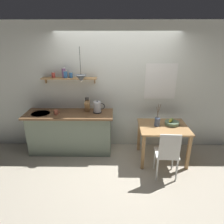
{
  "coord_description": "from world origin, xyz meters",
  "views": [
    {
      "loc": [
        -0.05,
        -3.53,
        2.38
      ],
      "look_at": [
        -0.1,
        0.25,
        0.95
      ],
      "focal_mm": 31.72,
      "sensor_mm": 36.0,
      "label": 1
    }
  ],
  "objects_px": {
    "pendant_lamp": "(81,78)",
    "dining_chair_near": "(168,153)",
    "coffee_mug_by_sink": "(56,112)",
    "knife_block": "(87,106)",
    "electric_kettle": "(97,107)",
    "fruit_bowl": "(172,123)",
    "dining_table": "(163,131)",
    "twig_vase": "(157,122)"
  },
  "relations": [
    {
      "from": "dining_table",
      "to": "pendant_lamp",
      "type": "distance_m",
      "value": 1.93
    },
    {
      "from": "dining_table",
      "to": "knife_block",
      "type": "height_order",
      "value": "knife_block"
    },
    {
      "from": "coffee_mug_by_sink",
      "to": "fruit_bowl",
      "type": "bearing_deg",
      "value": -3.13
    },
    {
      "from": "dining_chair_near",
      "to": "twig_vase",
      "type": "xyz_separation_m",
      "value": [
        -0.08,
        0.62,
        0.32
      ]
    },
    {
      "from": "dining_chair_near",
      "to": "electric_kettle",
      "type": "distance_m",
      "value": 1.65
    },
    {
      "from": "dining_chair_near",
      "to": "pendant_lamp",
      "type": "relative_size",
      "value": 1.4
    },
    {
      "from": "dining_table",
      "to": "coffee_mug_by_sink",
      "type": "xyz_separation_m",
      "value": [
        -2.16,
        0.2,
        0.33
      ]
    },
    {
      "from": "knife_block",
      "to": "coffee_mug_by_sink",
      "type": "bearing_deg",
      "value": -161.95
    },
    {
      "from": "knife_block",
      "to": "coffee_mug_by_sink",
      "type": "relative_size",
      "value": 2.68
    },
    {
      "from": "twig_vase",
      "to": "electric_kettle",
      "type": "xyz_separation_m",
      "value": [
        -1.19,
        0.31,
        0.19
      ]
    },
    {
      "from": "dining_chair_near",
      "to": "fruit_bowl",
      "type": "distance_m",
      "value": 0.75
    },
    {
      "from": "coffee_mug_by_sink",
      "to": "twig_vase",
      "type": "bearing_deg",
      "value": -5.04
    },
    {
      "from": "pendant_lamp",
      "to": "coffee_mug_by_sink",
      "type": "bearing_deg",
      "value": -173.08
    },
    {
      "from": "dining_table",
      "to": "electric_kettle",
      "type": "distance_m",
      "value": 1.42
    },
    {
      "from": "dining_table",
      "to": "pendant_lamp",
      "type": "relative_size",
      "value": 1.44
    },
    {
      "from": "knife_block",
      "to": "dining_table",
      "type": "bearing_deg",
      "value": -14.39
    },
    {
      "from": "fruit_bowl",
      "to": "coffee_mug_by_sink",
      "type": "relative_size",
      "value": 2.34
    },
    {
      "from": "electric_kettle",
      "to": "knife_block",
      "type": "relative_size",
      "value": 0.86
    },
    {
      "from": "dining_chair_near",
      "to": "electric_kettle",
      "type": "relative_size",
      "value": 3.35
    },
    {
      "from": "knife_block",
      "to": "dining_chair_near",
      "type": "bearing_deg",
      "value": -33.66
    },
    {
      "from": "knife_block",
      "to": "coffee_mug_by_sink",
      "type": "distance_m",
      "value": 0.65
    },
    {
      "from": "fruit_bowl",
      "to": "knife_block",
      "type": "xyz_separation_m",
      "value": [
        -1.72,
        0.33,
        0.24
      ]
    },
    {
      "from": "twig_vase",
      "to": "pendant_lamp",
      "type": "bearing_deg",
      "value": 170.71
    },
    {
      "from": "twig_vase",
      "to": "knife_block",
      "type": "relative_size",
      "value": 1.43
    },
    {
      "from": "coffee_mug_by_sink",
      "to": "dining_chair_near",
      "type": "bearing_deg",
      "value": -20.64
    },
    {
      "from": "dining_chair_near",
      "to": "knife_block",
      "type": "distance_m",
      "value": 1.87
    },
    {
      "from": "dining_chair_near",
      "to": "twig_vase",
      "type": "distance_m",
      "value": 0.7
    },
    {
      "from": "knife_block",
      "to": "coffee_mug_by_sink",
      "type": "xyz_separation_m",
      "value": [
        -0.62,
        -0.2,
        -0.08
      ]
    },
    {
      "from": "electric_kettle",
      "to": "coffee_mug_by_sink",
      "type": "xyz_separation_m",
      "value": [
        -0.84,
        -0.13,
        -0.07
      ]
    },
    {
      "from": "fruit_bowl",
      "to": "pendant_lamp",
      "type": "bearing_deg",
      "value": 173.87
    },
    {
      "from": "knife_block",
      "to": "electric_kettle",
      "type": "bearing_deg",
      "value": -17.86
    },
    {
      "from": "pendant_lamp",
      "to": "dining_chair_near",
      "type": "bearing_deg",
      "value": -28.67
    },
    {
      "from": "electric_kettle",
      "to": "pendant_lamp",
      "type": "bearing_deg",
      "value": -167.87
    },
    {
      "from": "dining_table",
      "to": "pendant_lamp",
      "type": "xyz_separation_m",
      "value": [
        -1.62,
        0.26,
        1.01
      ]
    },
    {
      "from": "dining_chair_near",
      "to": "knife_block",
      "type": "relative_size",
      "value": 2.89
    },
    {
      "from": "knife_block",
      "to": "fruit_bowl",
      "type": "bearing_deg",
      "value": -10.82
    },
    {
      "from": "electric_kettle",
      "to": "twig_vase",
      "type": "bearing_deg",
      "value": -14.48
    },
    {
      "from": "twig_vase",
      "to": "electric_kettle",
      "type": "bearing_deg",
      "value": 165.52
    },
    {
      "from": "pendant_lamp",
      "to": "twig_vase",
      "type": "bearing_deg",
      "value": -9.29
    },
    {
      "from": "dining_table",
      "to": "coffee_mug_by_sink",
      "type": "bearing_deg",
      "value": 174.83
    },
    {
      "from": "electric_kettle",
      "to": "fruit_bowl",
      "type": "bearing_deg",
      "value": -9.74
    },
    {
      "from": "dining_table",
      "to": "twig_vase",
      "type": "height_order",
      "value": "twig_vase"
    }
  ]
}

